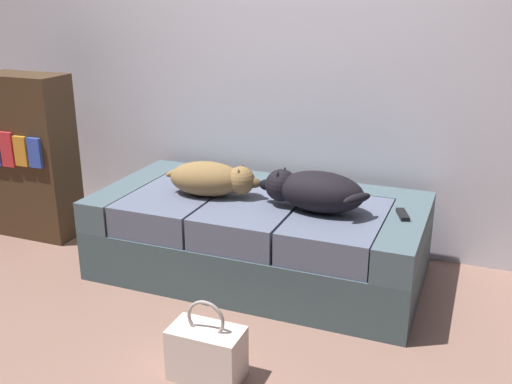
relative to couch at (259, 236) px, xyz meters
name	(u,v)px	position (x,y,z in m)	size (l,w,h in m)	color
ground_plane	(180,363)	(0.00, -0.98, -0.24)	(10.00, 10.00, 0.00)	#896455
back_wall	(296,26)	(0.00, 0.62, 1.16)	(6.40, 0.10, 2.80)	silver
couch	(259,236)	(0.00, 0.00, 0.00)	(1.88, 0.95, 0.48)	#3D5056
dog_tan	(212,179)	(-0.27, -0.07, 0.34)	(0.58, 0.31, 0.20)	olive
dog_dark	(313,191)	(0.34, -0.08, 0.35)	(0.65, 0.31, 0.22)	black
tv_remote	(403,215)	(0.81, 0.00, 0.25)	(0.04, 0.15, 0.02)	black
handbag	(207,352)	(0.16, -1.02, -0.11)	(0.32, 0.18, 0.38)	silver
bookshelf	(32,157)	(-1.64, 0.00, 0.31)	(0.56, 0.30, 1.10)	#432E1C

